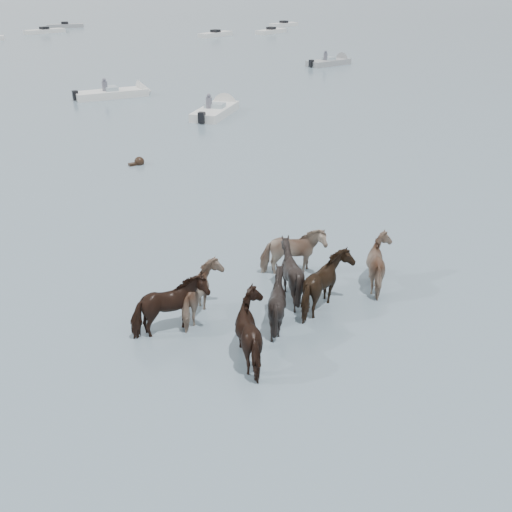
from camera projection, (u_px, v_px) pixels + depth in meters
ground at (269, 374)px, 12.17m from camera, size 400.00×400.00×0.00m
pony_herd at (279, 289)px, 14.16m from camera, size 7.46×4.33×1.57m
swimming_pony at (138, 162)px, 25.35m from camera, size 0.72×0.44×0.44m
motorboat_c at (122, 93)px, 39.15m from camera, size 5.48×2.11×1.92m
motorboat_d at (219, 109)px, 34.60m from camera, size 4.72×4.39×1.92m
motorboat_e at (334, 62)px, 52.70m from camera, size 5.05×2.07×1.92m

